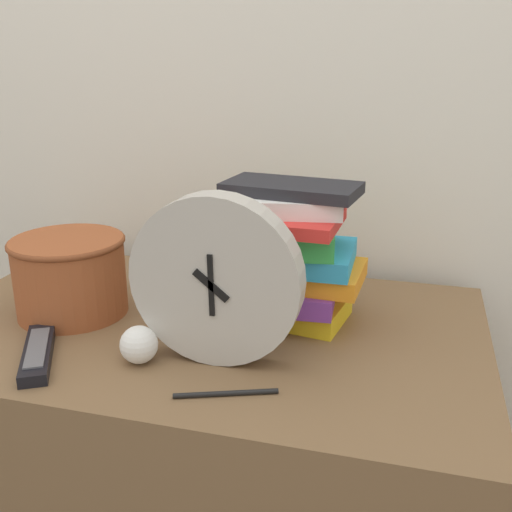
{
  "coord_description": "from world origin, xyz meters",
  "views": [
    {
      "loc": [
        0.36,
        -0.64,
        1.22
      ],
      "look_at": [
        0.11,
        0.29,
        0.89
      ],
      "focal_mm": 42.0,
      "sensor_mm": 36.0,
      "label": 1
    }
  ],
  "objects_px": {
    "book_stack": "(290,255)",
    "basket": "(70,273)",
    "pen": "(226,393)",
    "desk_clock": "(216,281)",
    "crumpled_paper_ball": "(139,345)",
    "tv_remote": "(38,353)"
  },
  "relations": [
    {
      "from": "tv_remote",
      "to": "pen",
      "type": "distance_m",
      "value": 0.33
    },
    {
      "from": "basket",
      "to": "pen",
      "type": "relative_size",
      "value": 1.46
    },
    {
      "from": "desk_clock",
      "to": "pen",
      "type": "distance_m",
      "value": 0.18
    },
    {
      "from": "pen",
      "to": "tv_remote",
      "type": "bearing_deg",
      "value": 175.74
    },
    {
      "from": "book_stack",
      "to": "pen",
      "type": "distance_m",
      "value": 0.31
    },
    {
      "from": "book_stack",
      "to": "crumpled_paper_ball",
      "type": "xyz_separation_m",
      "value": [
        -0.2,
        -0.22,
        -0.1
      ]
    },
    {
      "from": "book_stack",
      "to": "tv_remote",
      "type": "height_order",
      "value": "book_stack"
    },
    {
      "from": "book_stack",
      "to": "basket",
      "type": "bearing_deg",
      "value": -169.38
    },
    {
      "from": "book_stack",
      "to": "crumpled_paper_ball",
      "type": "distance_m",
      "value": 0.32
    },
    {
      "from": "desk_clock",
      "to": "book_stack",
      "type": "height_order",
      "value": "desk_clock"
    },
    {
      "from": "pen",
      "to": "desk_clock",
      "type": "bearing_deg",
      "value": 115.1
    },
    {
      "from": "tv_remote",
      "to": "crumpled_paper_ball",
      "type": "xyz_separation_m",
      "value": [
        0.17,
        0.04,
        0.02
      ]
    },
    {
      "from": "crumpled_paper_ball",
      "to": "book_stack",
      "type": "bearing_deg",
      "value": 48.35
    },
    {
      "from": "book_stack",
      "to": "tv_remote",
      "type": "relative_size",
      "value": 1.41
    },
    {
      "from": "tv_remote",
      "to": "pen",
      "type": "bearing_deg",
      "value": -4.26
    },
    {
      "from": "basket",
      "to": "crumpled_paper_ball",
      "type": "relative_size",
      "value": 3.48
    },
    {
      "from": "crumpled_paper_ball",
      "to": "pen",
      "type": "relative_size",
      "value": 0.42
    },
    {
      "from": "tv_remote",
      "to": "pen",
      "type": "height_order",
      "value": "tv_remote"
    },
    {
      "from": "basket",
      "to": "tv_remote",
      "type": "relative_size",
      "value": 1.17
    },
    {
      "from": "desk_clock",
      "to": "basket",
      "type": "distance_m",
      "value": 0.35
    },
    {
      "from": "book_stack",
      "to": "basket",
      "type": "height_order",
      "value": "book_stack"
    },
    {
      "from": "basket",
      "to": "pen",
      "type": "xyz_separation_m",
      "value": [
        0.38,
        -0.21,
        -0.08
      ]
    }
  ]
}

